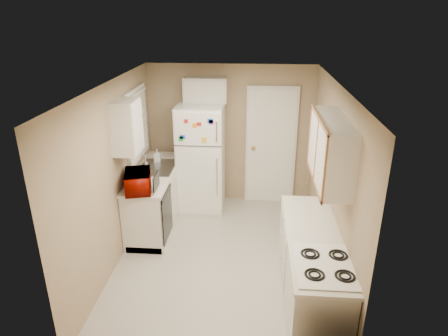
{
  "coord_description": "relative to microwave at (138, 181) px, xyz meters",
  "views": [
    {
      "loc": [
        0.4,
        -4.67,
        3.25
      ],
      "look_at": [
        0.0,
        0.5,
        1.15
      ],
      "focal_mm": 32.0,
      "sensor_mm": 36.0,
      "label": 1
    }
  ],
  "objects": [
    {
      "name": "upper_cabinet_right",
      "position": [
        2.4,
        -0.69,
        0.75
      ],
      "size": [
        0.3,
        1.2,
        0.7
      ],
      "primitive_type": "cube",
      "color": "silver",
      "rests_on": "wall_right"
    },
    {
      "name": "upper_cabinet_left",
      "position": [
        -0.1,
        0.03,
        0.75
      ],
      "size": [
        0.3,
        0.45,
        0.7
      ],
      "primitive_type": "cube",
      "color": "silver",
      "rests_on": "wall_left"
    },
    {
      "name": "wall_right",
      "position": [
        2.55,
        -0.19,
        0.15
      ],
      "size": [
        3.8,
        3.8,
        0.0
      ],
      "primitive_type": "plane",
      "color": "tan",
      "rests_on": "floor"
    },
    {
      "name": "dishwasher",
      "position": [
        0.34,
        0.11,
        -0.56
      ],
      "size": [
        0.03,
        0.58,
        0.72
      ],
      "primitive_type": "cube",
      "color": "black",
      "rests_on": "floor"
    },
    {
      "name": "stove",
      "position": [
        2.3,
        -1.55,
        -0.59
      ],
      "size": [
        0.61,
        0.76,
        0.92
      ],
      "primitive_type": "cube",
      "rotation": [
        0.0,
        0.0,
        -0.0
      ],
      "color": "white",
      "rests_on": "floor"
    },
    {
      "name": "ceiling",
      "position": [
        1.15,
        -0.19,
        1.35
      ],
      "size": [
        3.8,
        3.8,
        0.0
      ],
      "primitive_type": "plane",
      "color": "white",
      "rests_on": "floor"
    },
    {
      "name": "sink",
      "position": [
        0.05,
        0.86,
        -0.19
      ],
      "size": [
        0.54,
        0.74,
        0.16
      ],
      "primitive_type": "cube",
      "color": "gray",
      "rests_on": "left_counter"
    },
    {
      "name": "wall_back",
      "position": [
        1.15,
        1.71,
        0.15
      ],
      "size": [
        2.8,
        2.8,
        0.0
      ],
      "primitive_type": "plane",
      "color": "tan",
      "rests_on": "floor"
    },
    {
      "name": "right_counter",
      "position": [
        2.25,
        -0.99,
        -0.6
      ],
      "size": [
        0.6,
        2.0,
        0.9
      ],
      "primitive_type": "cube",
      "color": "silver",
      "rests_on": "floor"
    },
    {
      "name": "wall_front",
      "position": [
        1.15,
        -2.09,
        0.15
      ],
      "size": [
        2.8,
        2.8,
        0.0
      ],
      "primitive_type": "plane",
      "color": "tan",
      "rests_on": "floor"
    },
    {
      "name": "wall_left",
      "position": [
        -0.25,
        -0.19,
        0.15
      ],
      "size": [
        3.8,
        3.8,
        0.0
      ],
      "primitive_type": "plane",
      "color": "tan",
      "rests_on": "floor"
    },
    {
      "name": "window_blinds",
      "position": [
        -0.21,
        0.86,
        0.55
      ],
      "size": [
        0.1,
        0.98,
        1.08
      ],
      "primitive_type": "cube",
      "color": "silver",
      "rests_on": "wall_left"
    },
    {
      "name": "soap_bottle",
      "position": [
        0.0,
        1.11,
        -0.05
      ],
      "size": [
        0.1,
        0.1,
        0.21
      ],
      "primitive_type": "imported",
      "rotation": [
        0.0,
        0.0,
        0.02
      ],
      "color": "silver",
      "rests_on": "left_counter"
    },
    {
      "name": "floor",
      "position": [
        1.15,
        -0.19,
        -1.05
      ],
      "size": [
        3.8,
        3.8,
        0.0
      ],
      "primitive_type": "plane",
      "color": "beige",
      "rests_on": "ground"
    },
    {
      "name": "interior_door",
      "position": [
        1.85,
        1.67,
        -0.03
      ],
      "size": [
        0.86,
        0.06,
        2.08
      ],
      "primitive_type": "cube",
      "color": "white",
      "rests_on": "floor"
    },
    {
      "name": "left_counter",
      "position": [
        0.05,
        0.71,
        -0.6
      ],
      "size": [
        0.6,
        1.8,
        0.9
      ],
      "primitive_type": "cube",
      "color": "silver",
      "rests_on": "floor"
    },
    {
      "name": "refrigerator",
      "position": [
        0.69,
        1.31,
        -0.15
      ],
      "size": [
        0.75,
        0.73,
        1.81
      ],
      "primitive_type": "cube",
      "rotation": [
        0.0,
        0.0,
        -0.0
      ],
      "color": "white",
      "rests_on": "floor"
    },
    {
      "name": "cabinet_over_fridge",
      "position": [
        0.75,
        1.56,
        0.95
      ],
      "size": [
        0.7,
        0.3,
        0.4
      ],
      "primitive_type": "cube",
      "color": "silver",
      "rests_on": "wall_back"
    },
    {
      "name": "microwave",
      "position": [
        0.0,
        0.0,
        0.0
      ],
      "size": [
        0.56,
        0.4,
        0.34
      ],
      "primitive_type": "imported",
      "rotation": [
        0.0,
        0.0,
        1.83
      ],
      "color": "#900B00",
      "rests_on": "left_counter"
    }
  ]
}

